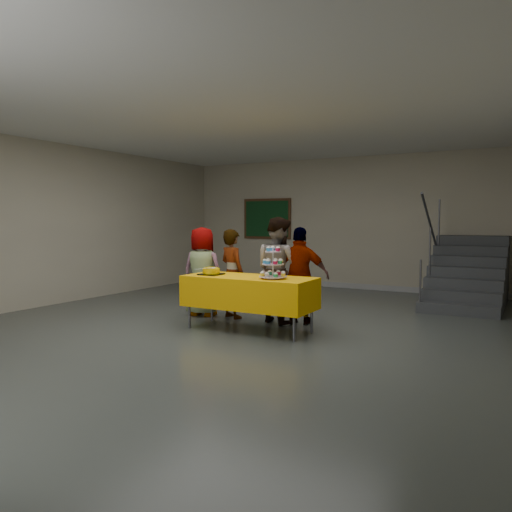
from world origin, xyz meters
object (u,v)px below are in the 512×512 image
at_px(bear_cake, 211,271).
at_px(noticeboard, 267,219).
at_px(cupcake_stand, 273,267).
at_px(staircase, 468,277).
at_px(schoolchild_b, 232,274).
at_px(schoolchild_d, 300,276).
at_px(bake_table, 249,292).
at_px(schoolchild_a, 202,272).
at_px(schoolchild_c, 278,270).

xyz_separation_m(bear_cake, noticeboard, (-1.73, 4.97, 0.77)).
height_order(cupcake_stand, staircase, staircase).
bearing_deg(schoolchild_b, schoolchild_d, -152.27).
bearing_deg(bear_cake, cupcake_stand, -0.08).
xyz_separation_m(bake_table, staircase, (2.43, 4.07, -0.07)).
bearing_deg(schoolchild_b, schoolchild_a, 32.84).
relative_size(cupcake_stand, schoolchild_b, 0.31).
bearing_deg(schoolchild_a, schoolchild_d, 177.63).
relative_size(bake_table, schoolchild_a, 1.29).
bearing_deg(schoolchild_d, schoolchild_b, -10.46).
distance_m(schoolchild_b, schoolchild_d, 1.16).
bearing_deg(schoolchild_c, schoolchild_d, -150.92).
distance_m(cupcake_stand, staircase, 4.62).
height_order(schoolchild_a, schoolchild_b, schoolchild_a).
height_order(cupcake_stand, schoolchild_a, schoolchild_a).
xyz_separation_m(schoolchild_a, schoolchild_d, (1.69, 0.16, 0.01)).
relative_size(schoolchild_a, schoolchild_c, 0.90).
bearing_deg(noticeboard, schoolchild_d, -56.10).
relative_size(bear_cake, staircase, 0.15).
bearing_deg(schoolchild_b, bear_cake, 121.08).
bearing_deg(noticeboard, schoolchild_a, -75.60).
relative_size(schoolchild_b, schoolchild_d, 0.97).
bearing_deg(staircase, bear_cake, -126.33).
xyz_separation_m(cupcake_stand, schoolchild_d, (0.05, 0.81, -0.20)).
relative_size(schoolchild_a, schoolchild_d, 0.99).
height_order(cupcake_stand, bear_cake, cupcake_stand).
bearing_deg(schoolchild_d, schoolchild_a, -8.85).
xyz_separation_m(bear_cake, schoolchild_b, (-0.09, 0.73, -0.12)).
height_order(bake_table, schoolchild_d, schoolchild_d).
bearing_deg(schoolchild_d, noticeboard, -70.44).
relative_size(bear_cake, schoolchild_d, 0.24).
xyz_separation_m(staircase, noticeboard, (-4.77, 0.84, 1.11)).
distance_m(cupcake_stand, noticeboard, 5.72).
height_order(bake_table, staircase, staircase).
relative_size(cupcake_stand, noticeboard, 0.34).
distance_m(bake_table, schoolchild_c, 0.76).
bearing_deg(staircase, cupcake_stand, -116.04).
bearing_deg(bear_cake, schoolchild_b, 97.23).
bearing_deg(noticeboard, schoolchild_c, -59.81).
bearing_deg(bake_table, schoolchild_b, 136.41).
bearing_deg(bear_cake, bake_table, 6.05).
bearing_deg(bake_table, staircase, 59.10).
height_order(bake_table, schoolchild_c, schoolchild_c).
relative_size(bake_table, schoolchild_b, 1.32).
distance_m(schoolchild_d, noticeboard, 5.09).
distance_m(bear_cake, staircase, 5.14).
distance_m(schoolchild_b, noticeboard, 4.63).
xyz_separation_m(schoolchild_b, noticeboard, (-1.64, 4.24, 0.89)).
height_order(schoolchild_a, schoolchild_d, schoolchild_d).
relative_size(bake_table, schoolchild_d, 1.28).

